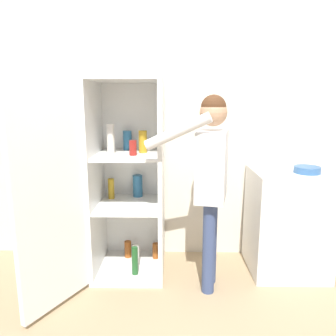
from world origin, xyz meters
name	(u,v)px	position (x,y,z in m)	size (l,w,h in m)	color
ground_plane	(159,311)	(0.00, 0.00, 0.00)	(12.00, 12.00, 0.00)	tan
wall_back	(163,125)	(0.00, 0.98, 1.27)	(7.00, 0.06, 2.55)	beige
refrigerator	(115,181)	(-0.39, 0.54, 0.84)	(0.93, 1.17, 1.69)	white
person	(211,169)	(0.39, 0.33, 0.99)	(0.66, 0.50, 1.55)	#384770
counter	(287,221)	(1.11, 0.63, 0.46)	(0.64, 0.60, 0.91)	white
bowl	(307,170)	(1.22, 0.55, 0.94)	(0.21, 0.21, 0.06)	#335B8E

